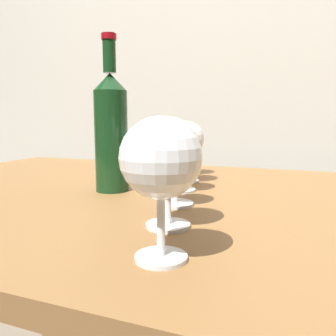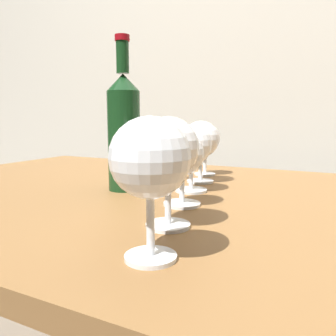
{
  "view_description": "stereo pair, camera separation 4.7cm",
  "coord_description": "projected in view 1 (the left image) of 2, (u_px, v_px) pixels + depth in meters",
  "views": [
    {
      "loc": [
        0.17,
        -0.63,
        0.86
      ],
      "look_at": [
        0.01,
        -0.2,
        0.79
      ],
      "focal_mm": 36.42,
      "sensor_mm": 36.0,
      "label": 1
    },
    {
      "loc": [
        0.21,
        -0.61,
        0.86
      ],
      "look_at": [
        0.01,
        -0.2,
        0.79
      ],
      "focal_mm": 36.42,
      "sensor_mm": 36.0,
      "label": 2
    }
  ],
  "objects": [
    {
      "name": "back_wall",
      "position": [
        261.0,
        9.0,
        1.38
      ],
      "size": [
        5.0,
        0.08,
        2.6
      ],
      "primitive_type": "cube",
      "color": "beige",
      "rests_on": "ground_plane"
    },
    {
      "name": "dining_table",
      "position": [
        202.0,
        234.0,
        0.68
      ],
      "size": [
        1.57,
        0.85,
        0.71
      ],
      "color": "brown",
      "rests_on": "ground_plane"
    },
    {
      "name": "wine_glass_port",
      "position": [
        161.0,
        161.0,
        0.35
      ],
      "size": [
        0.09,
        0.09,
        0.15
      ],
      "color": "white",
      "rests_on": "dining_table"
    },
    {
      "name": "wine_glass_chardonnay",
      "position": [
        168.0,
        150.0,
        0.46
      ],
      "size": [
        0.09,
        0.09,
        0.15
      ],
      "color": "white",
      "rests_on": "dining_table"
    },
    {
      "name": "wine_glass_pinot",
      "position": [
        175.0,
        156.0,
        0.59
      ],
      "size": [
        0.08,
        0.08,
        0.13
      ],
      "color": "white",
      "rests_on": "dining_table"
    },
    {
      "name": "wine_glass_merlot",
      "position": [
        180.0,
        147.0,
        0.7
      ],
      "size": [
        0.08,
        0.08,
        0.14
      ],
      "color": "white",
      "rests_on": "dining_table"
    },
    {
      "name": "wine_glass_rose",
      "position": [
        186.0,
        140.0,
        0.8
      ],
      "size": [
        0.09,
        0.09,
        0.15
      ],
      "color": "white",
      "rests_on": "dining_table"
    },
    {
      "name": "wine_glass_amber",
      "position": [
        188.0,
        139.0,
        0.91
      ],
      "size": [
        0.08,
        0.08,
        0.14
      ],
      "color": "white",
      "rests_on": "dining_table"
    },
    {
      "name": "wine_bottle",
      "position": [
        111.0,
        130.0,
        0.7
      ],
      "size": [
        0.07,
        0.07,
        0.32
      ],
      "color": "#143819",
      "rests_on": "dining_table"
    }
  ]
}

